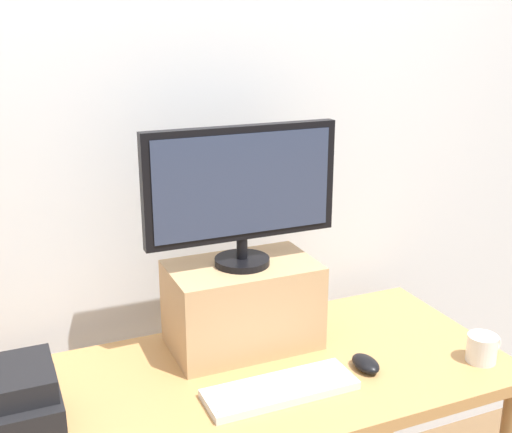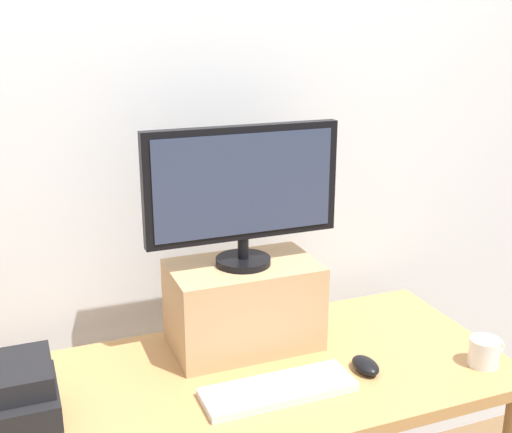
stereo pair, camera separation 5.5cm
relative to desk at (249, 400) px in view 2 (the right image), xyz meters
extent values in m
cube|color=silver|center=(0.00, 0.49, 0.61)|extent=(7.00, 0.08, 2.60)
cube|color=#B7844C|center=(0.00, 0.00, 0.07)|extent=(1.49, 0.67, 0.04)
cylinder|color=#B7844C|center=(0.70, 0.29, -0.32)|extent=(0.05, 0.05, 0.74)
cube|color=tan|center=(0.05, 0.17, 0.21)|extent=(0.43, 0.26, 0.26)
cylinder|color=black|center=(0.05, 0.17, 0.35)|extent=(0.16, 0.16, 0.02)
cylinder|color=black|center=(0.05, 0.17, 0.39)|extent=(0.03, 0.03, 0.06)
cube|color=black|center=(0.05, 0.17, 0.59)|extent=(0.57, 0.04, 0.33)
cube|color=#2D3851|center=(0.05, 0.15, 0.59)|extent=(0.53, 0.00, 0.29)
cube|color=silver|center=(0.04, -0.12, 0.09)|extent=(0.41, 0.14, 0.02)
cube|color=white|center=(0.04, -0.12, 0.11)|extent=(0.39, 0.12, 0.00)
ellipsoid|color=black|center=(0.31, -0.10, 0.10)|extent=(0.06, 0.10, 0.04)
cube|color=maroon|center=(-0.61, -0.01, 0.10)|extent=(0.16, 0.22, 0.03)
cube|color=black|center=(-0.60, -0.02, 0.15)|extent=(0.19, 0.23, 0.07)
cube|color=black|center=(-0.62, 0.00, 0.21)|extent=(0.20, 0.20, 0.06)
cylinder|color=white|center=(0.64, -0.20, 0.12)|extent=(0.09, 0.09, 0.08)
torus|color=white|center=(0.69, -0.20, 0.13)|extent=(0.05, 0.01, 0.05)
camera|label=1|loc=(-0.61, -1.46, 1.04)|focal=45.00mm
camera|label=2|loc=(-0.56, -1.48, 1.04)|focal=45.00mm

